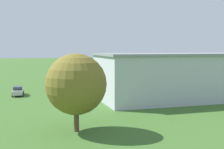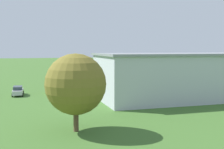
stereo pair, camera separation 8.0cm
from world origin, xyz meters
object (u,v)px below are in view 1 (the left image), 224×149
at_px(biplane, 89,70).
at_px(tree_behind_hangar_left, 76,84).
at_px(person_crossing_taxiway, 116,85).
at_px(car_grey, 90,87).
at_px(person_near_hangar_door, 191,80).
at_px(car_orange, 200,82).
at_px(car_yellow, 54,89).
at_px(hangar, 183,76).
at_px(car_silver, 18,91).

distance_m(biplane, tree_behind_hangar_left, 46.99).
xyz_separation_m(biplane, person_crossing_taxiway, (-1.81, 16.97, -2.01)).
xyz_separation_m(car_grey, person_near_hangar_door, (-26.47, -3.90, 0.03)).
xyz_separation_m(biplane, car_orange, (-22.31, 17.28, -2.09)).
height_order(car_grey, person_crossing_taxiway, person_crossing_taxiway).
bearing_deg(car_yellow, biplane, -121.65).
bearing_deg(car_yellow, person_near_hangar_door, -171.86).
bearing_deg(hangar, tree_behind_hangar_left, 33.92).
xyz_separation_m(hangar, car_silver, (27.11, -12.04, -3.05)).
distance_m(car_orange, car_silver, 40.28).
distance_m(hangar, car_yellow, 24.33).
height_order(car_grey, tree_behind_hangar_left, tree_behind_hangar_left).
height_order(car_grey, car_yellow, car_yellow).
height_order(hangar, car_orange, hangar).
xyz_separation_m(hangar, person_near_hangar_door, (-13.32, -17.67, -3.08)).
relative_size(biplane, tree_behind_hangar_left, 0.99).
relative_size(person_crossing_taxiway, person_near_hangar_door, 1.04).
distance_m(biplane, person_crossing_taxiway, 17.18).
bearing_deg(car_grey, tree_behind_hangar_left, 73.98).
xyz_separation_m(car_yellow, person_crossing_taxiway, (-13.06, -1.29, 0.04)).
xyz_separation_m(biplane, tree_behind_hangar_left, (12.03, 45.37, 2.05)).
height_order(biplane, person_near_hangar_door, biplane).
bearing_deg(tree_behind_hangar_left, car_silver, -77.37).
xyz_separation_m(car_grey, tree_behind_hangar_left, (8.05, 28.05, 4.13)).
bearing_deg(biplane, person_crossing_taxiway, 96.08).
height_order(biplane, car_silver, biplane).
bearing_deg(person_near_hangar_door, hangar, 53.01).
height_order(person_near_hangar_door, tree_behind_hangar_left, tree_behind_hangar_left).
bearing_deg(biplane, tree_behind_hangar_left, 75.15).
xyz_separation_m(hangar, car_grey, (13.16, -13.78, -3.11)).
bearing_deg(hangar, biplane, -73.56).
xyz_separation_m(biplane, car_silver, (17.93, 19.07, -2.02)).
height_order(car_orange, person_near_hangar_door, person_near_hangar_door).
distance_m(car_grey, person_crossing_taxiway, 5.80).
distance_m(car_orange, person_crossing_taxiway, 20.50).
bearing_deg(car_grey, biplane, -102.93).
distance_m(car_silver, person_crossing_taxiway, 19.85).
distance_m(biplane, person_near_hangar_door, 26.28).
distance_m(biplane, car_orange, 28.29).
bearing_deg(car_yellow, car_grey, -172.71).
xyz_separation_m(person_crossing_taxiway, person_near_hangar_door, (-20.69, -3.54, -0.04)).
bearing_deg(person_near_hangar_door, person_crossing_taxiway, 9.70).
relative_size(car_grey, person_near_hangar_door, 2.86).
relative_size(car_orange, car_silver, 0.85).
bearing_deg(car_grey, car_yellow, 7.29).
xyz_separation_m(hangar, tree_behind_hangar_left, (21.21, 14.27, 1.02)).
relative_size(biplane, person_crossing_taxiway, 4.57).
bearing_deg(hangar, person_near_hangar_door, -126.99).
height_order(car_orange, tree_behind_hangar_left, tree_behind_hangar_left).
bearing_deg(tree_behind_hangar_left, car_orange, -140.71).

